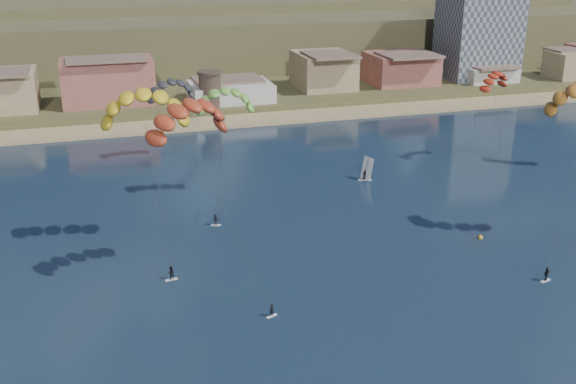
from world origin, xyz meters
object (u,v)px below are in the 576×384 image
at_px(kitesurfer_red, 188,112).
at_px(buoy, 480,237).
at_px(apartment_tower, 480,21).
at_px(watchtower, 210,89).
at_px(kitesurfer_yellow, 144,102).
at_px(kitesurfer_green, 225,97).
at_px(windsurfer, 366,173).

relative_size(kitesurfer_red, buoy, 36.34).
xyz_separation_m(apartment_tower, watchtower, (-80.00, -14.00, -11.45)).
height_order(watchtower, buoy, watchtower).
height_order(apartment_tower, kitesurfer_yellow, apartment_tower).
bearing_deg(watchtower, kitesurfer_red, -101.79).
xyz_separation_m(apartment_tower, kitesurfer_green, (-87.60, -69.86, -0.99)).
bearing_deg(kitesurfer_red, apartment_tower, 45.07).
xyz_separation_m(kitesurfer_red, windsurfer, (35.02, 29.22, -20.42)).
bearing_deg(buoy, kitesurfer_red, -178.24).
height_order(apartment_tower, watchtower, apartment_tower).
bearing_deg(kitesurfer_yellow, apartment_tower, 40.20).
xyz_separation_m(watchtower, kitesurfer_green, (-7.60, -55.86, 10.46)).
xyz_separation_m(watchtower, buoy, (23.70, -82.43, -6.25)).
relative_size(kitesurfer_red, kitesurfer_yellow, 1.07).
relative_size(apartment_tower, kitesurfer_yellow, 1.33).
xyz_separation_m(apartment_tower, buoy, (-56.30, -96.43, -17.70)).
relative_size(apartment_tower, windsurfer, 7.73).
xyz_separation_m(kitesurfer_red, buoy, (41.17, 1.26, -21.62)).
distance_m(kitesurfer_red, windsurfer, 49.97).
bearing_deg(buoy, watchtower, 106.04).
relative_size(apartment_tower, kitesurfer_green, 1.55).
bearing_deg(windsurfer, kitesurfer_yellow, -156.14).
distance_m(watchtower, kitesurfer_red, 86.87).
xyz_separation_m(kitesurfer_red, kitesurfer_green, (9.87, 27.83, -4.91)).
relative_size(kitesurfer_green, buoy, 29.22).
height_order(kitesurfer_red, kitesurfer_yellow, kitesurfer_red).
distance_m(watchtower, kitesurfer_yellow, 76.14).
xyz_separation_m(kitesurfer_yellow, kitesurfer_green, (13.80, 15.84, -3.65)).
bearing_deg(watchtower, windsurfer, -72.14).
relative_size(apartment_tower, kitesurfer_red, 1.25).
xyz_separation_m(watchtower, windsurfer, (17.55, -54.47, -5.06)).
bearing_deg(kitesurfer_red, windsurfer, 39.84).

